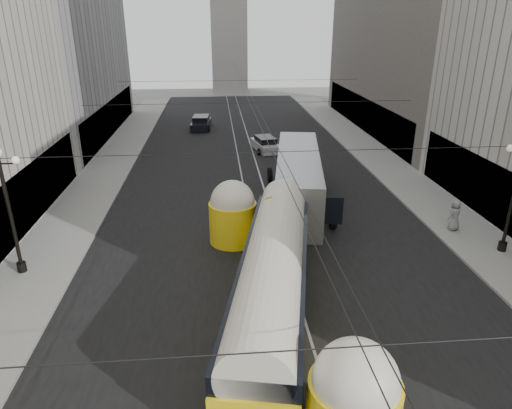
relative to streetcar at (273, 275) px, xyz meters
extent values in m
cube|color=black|center=(0.50, 18.73, -1.81)|extent=(20.00, 85.00, 0.02)
cube|color=gray|center=(-11.50, 22.23, -1.74)|extent=(4.00, 72.00, 0.15)
cube|color=gray|center=(12.50, 22.23, -1.74)|extent=(4.00, 72.00, 0.15)
cube|color=gray|center=(-0.25, 18.73, -1.81)|extent=(0.12, 85.00, 0.04)
cube|color=gray|center=(1.25, 18.73, -1.81)|extent=(0.12, 85.00, 0.04)
cube|color=black|center=(-13.55, 10.23, 0.19)|extent=(0.10, 18.00, 3.60)
cube|color=black|center=(-13.55, 34.23, 0.19)|extent=(0.10, 25.20, 3.60)
cube|color=black|center=(14.55, 8.23, 0.19)|extent=(0.10, 18.00, 3.60)
cube|color=black|center=(14.55, 34.23, 0.19)|extent=(0.10, 28.80, 3.60)
cube|color=#B2AFA8|center=(0.50, 66.23, 10.19)|extent=(6.00, 6.00, 24.00)
cylinder|color=black|center=(-12.10, 4.23, 1.34)|extent=(0.18, 0.18, 6.00)
cylinder|color=black|center=(-12.10, 4.23, -1.41)|extent=(0.44, 0.44, 0.50)
sphere|color=white|center=(-11.35, 4.23, 4.09)|extent=(0.36, 0.36, 0.36)
cylinder|color=black|center=(13.10, 4.23, -1.41)|extent=(0.44, 0.44, 0.50)
sphere|color=white|center=(12.35, 4.23, 4.09)|extent=(0.36, 0.36, 0.36)
cylinder|color=black|center=(0.50, -9.77, 4.19)|extent=(25.00, 0.03, 0.03)
cylinder|color=black|center=(0.50, 4.23, 4.19)|extent=(25.00, 0.03, 0.03)
cylinder|color=black|center=(0.50, 18.23, 4.19)|extent=(25.00, 0.03, 0.03)
cylinder|color=black|center=(0.50, 32.23, 4.19)|extent=(25.00, 0.03, 0.03)
cylinder|color=black|center=(0.50, 22.23, 3.99)|extent=(0.03, 72.00, 0.03)
cylinder|color=black|center=(0.90, 22.23, 3.99)|extent=(0.03, 72.00, 0.03)
cube|color=yellow|center=(0.00, 0.00, -0.73)|extent=(5.54, 14.66, 1.75)
cube|color=black|center=(0.00, 0.00, -1.55)|extent=(5.45, 14.23, 0.31)
cube|color=black|center=(0.00, 0.00, 0.40)|extent=(5.51, 14.45, 0.88)
cylinder|color=silver|center=(0.00, 0.00, 0.71)|extent=(5.19, 14.38, 2.37)
sphere|color=silver|center=(1.44, -6.96, 0.61)|extent=(2.47, 2.47, 2.47)
cylinder|color=yellow|center=(-1.44, 6.96, -0.63)|extent=(2.68, 2.68, 2.37)
sphere|color=silver|center=(-1.44, 6.96, 0.61)|extent=(2.47, 2.47, 2.47)
cube|color=#979A9C|center=(3.28, 12.69, -0.08)|extent=(4.96, 13.71, 3.36)
cube|color=black|center=(3.28, 12.69, 0.48)|extent=(4.90, 13.25, 1.23)
cube|color=black|center=(3.28, 6.02, 0.32)|extent=(2.56, 0.52, 1.57)
cylinder|color=black|center=(1.88, 8.19, -1.25)|extent=(0.30, 1.12, 1.12)
cylinder|color=black|center=(4.68, 8.19, -1.25)|extent=(0.30, 1.12, 1.12)
cylinder|color=black|center=(1.88, 17.19, -1.25)|extent=(0.30, 1.12, 1.12)
cylinder|color=black|center=(4.68, 17.19, -1.25)|extent=(0.30, 1.12, 1.12)
cube|color=silver|center=(2.53, 26.41, -1.35)|extent=(2.66, 4.63, 0.77)
cube|color=black|center=(2.53, 26.41, -0.80)|extent=(2.04, 2.67, 0.73)
cylinder|color=black|center=(1.73, 24.93, -1.50)|extent=(0.22, 0.62, 0.62)
cylinder|color=black|center=(3.34, 24.93, -1.50)|extent=(0.22, 0.62, 0.62)
cylinder|color=black|center=(1.73, 27.89, -1.50)|extent=(0.22, 0.62, 0.62)
cylinder|color=black|center=(3.34, 27.89, -1.50)|extent=(0.22, 0.62, 0.62)
cube|color=black|center=(-3.91, 36.69, -1.30)|extent=(2.40, 4.99, 0.86)
cube|color=black|center=(-3.91, 36.69, -0.69)|extent=(1.97, 2.80, 0.81)
cylinder|color=black|center=(-4.81, 35.05, -1.47)|extent=(0.22, 0.69, 0.69)
cylinder|color=black|center=(-3.02, 35.05, -1.47)|extent=(0.22, 0.69, 0.69)
cylinder|color=black|center=(-4.81, 38.33, -1.47)|extent=(0.22, 0.69, 0.69)
cylinder|color=black|center=(-3.02, 38.33, -1.47)|extent=(0.22, 0.69, 0.69)
imported|color=gray|center=(11.73, 7.03, -0.72)|extent=(1.07, 0.88, 1.88)
camera|label=1|loc=(-2.23, -16.62, 9.97)|focal=32.00mm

